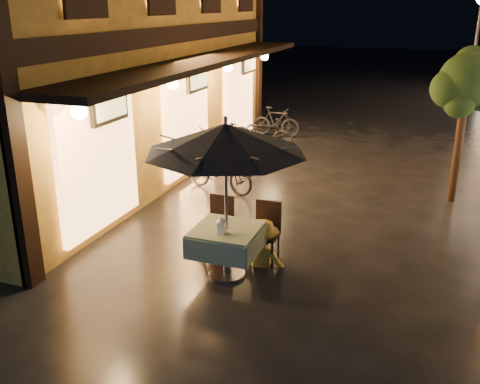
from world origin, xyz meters
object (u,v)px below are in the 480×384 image
at_px(person_orange, 214,217).
at_px(bicycle_0, 219,171).
at_px(person_yellow, 263,221).
at_px(cafe_table, 226,240).
at_px(table_lantern, 221,224).
at_px(patio_umbrella, 225,138).

height_order(person_orange, bicycle_0, person_orange).
bearing_deg(person_yellow, cafe_table, 50.47).
relative_size(table_lantern, person_orange, 0.18).
xyz_separation_m(person_orange, person_yellow, (0.80, 0.04, 0.03)).
bearing_deg(patio_umbrella, bicycle_0, 113.49).
relative_size(table_lantern, person_yellow, 0.17).
relative_size(person_yellow, bicycle_0, 0.82).
bearing_deg(patio_umbrella, person_yellow, 54.92).
height_order(patio_umbrella, person_yellow, patio_umbrella).
bearing_deg(table_lantern, bicycle_0, 112.43).
bearing_deg(bicycle_0, cafe_table, -140.92).
xyz_separation_m(cafe_table, bicycle_0, (-1.56, 3.59, -0.12)).
bearing_deg(bicycle_0, person_orange, -143.83).
bearing_deg(table_lantern, person_orange, 119.85).
distance_m(cafe_table, person_yellow, 0.70).
xyz_separation_m(person_yellow, bicycle_0, (-1.95, 3.03, -0.26)).
height_order(table_lantern, bicycle_0, table_lantern).
bearing_deg(cafe_table, patio_umbrella, 143.13).
relative_size(person_orange, bicycle_0, 0.79).
relative_size(patio_umbrella, table_lantern, 9.84).
relative_size(cafe_table, table_lantern, 3.96).
height_order(table_lantern, person_orange, person_orange).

